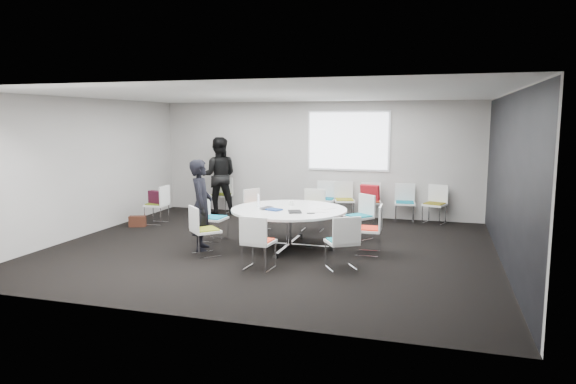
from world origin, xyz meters
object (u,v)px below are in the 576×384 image
(conference_table, at_px, (289,219))
(chair_ring_f, at_px, (205,240))
(chair_ring_c, at_px, (313,218))
(chair_back_e, at_px, (434,212))
(chair_back_d, at_px, (405,210))
(chair_ring_a, at_px, (369,239))
(laptop, at_px, (269,208))
(person_main, at_px, (201,205))
(chair_ring_b, at_px, (359,225))
(person_back, at_px, (219,176))
(chair_spare_left, at_px, (157,212))
(chair_back_b, at_px, (344,207))
(chair_ring_g, at_px, (259,253))
(chair_back_c, at_px, (371,209))
(chair_back_a, at_px, (325,207))
(chair_ring_e, at_px, (213,227))
(maroon_bag, at_px, (156,197))
(cup, at_px, (291,203))
(chair_ring_d, at_px, (258,218))
(brown_bag, at_px, (137,221))
(chair_person_back, at_px, (222,202))
(chair_ring_h, at_px, (342,253))

(conference_table, xyz_separation_m, chair_ring_f, (-1.24, -0.98, -0.25))
(chair_ring_c, relative_size, chair_back_e, 1.00)
(chair_back_d, bearing_deg, chair_ring_a, 77.12)
(laptop, bearing_deg, person_main, 125.13)
(chair_ring_b, xyz_separation_m, person_back, (-3.83, 1.77, 0.69))
(chair_ring_c, distance_m, chair_spare_left, 3.57)
(chair_ring_a, distance_m, chair_ring_f, 2.88)
(chair_back_b, xyz_separation_m, chair_back_d, (1.42, 0.00, 0.00))
(chair_ring_g, bearing_deg, chair_back_c, 80.19)
(chair_back_a, relative_size, chair_back_d, 1.00)
(conference_table, relative_size, chair_ring_b, 2.43)
(chair_ring_a, distance_m, chair_ring_e, 3.07)
(chair_spare_left, bearing_deg, chair_ring_e, -123.43)
(chair_back_c, bearing_deg, chair_back_e, 172.91)
(person_back, bearing_deg, chair_ring_f, 91.44)
(chair_ring_a, relative_size, maroon_bag, 2.20)
(chair_ring_e, bearing_deg, chair_ring_c, 133.52)
(person_main, xyz_separation_m, laptop, (1.12, 0.49, -0.08))
(person_back, height_order, cup, person_back)
(chair_ring_g, height_order, chair_back_e, same)
(chair_ring_c, distance_m, chair_ring_g, 3.03)
(chair_ring_c, xyz_separation_m, chair_ring_d, (-1.14, -0.27, 0.00))
(chair_spare_left, distance_m, brown_bag, 0.50)
(conference_table, bearing_deg, person_back, 133.41)
(chair_ring_a, xyz_separation_m, chair_back_a, (-1.48, 3.11, 0.00))
(chair_ring_c, relative_size, chair_ring_e, 1.00)
(chair_ring_d, xyz_separation_m, chair_back_d, (2.96, 1.80, 0.00))
(chair_person_back, bearing_deg, laptop, 127.49)
(chair_back_e, distance_m, brown_bag, 6.70)
(brown_bag, bearing_deg, person_back, 61.91)
(chair_back_a, relative_size, maroon_bag, 2.20)
(chair_ring_b, height_order, person_back, person_back)
(conference_table, xyz_separation_m, maroon_bag, (-3.49, 1.21, 0.09))
(cup, bearing_deg, chair_back_d, 53.88)
(chair_ring_c, relative_size, person_main, 0.53)
(chair_ring_a, height_order, cup, chair_ring_a)
(chair_ring_a, bearing_deg, chair_ring_c, 39.80)
(chair_back_c, bearing_deg, chair_ring_e, 38.29)
(person_main, bearing_deg, conference_table, -87.34)
(conference_table, relative_size, chair_ring_a, 2.43)
(chair_ring_d, height_order, chair_ring_e, same)
(chair_ring_b, height_order, chair_back_d, same)
(chair_ring_e, height_order, chair_spare_left, same)
(chair_spare_left, relative_size, cup, 9.78)
(chair_ring_g, xyz_separation_m, chair_ring_h, (1.27, 0.38, 0.00))
(chair_back_d, bearing_deg, chair_ring_e, 35.03)
(chair_spare_left, bearing_deg, chair_ring_f, -137.24)
(chair_ring_b, xyz_separation_m, chair_back_d, (0.75, 1.98, 0.00))
(cup, bearing_deg, chair_back_a, 88.36)
(chair_ring_c, distance_m, laptop, 1.76)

